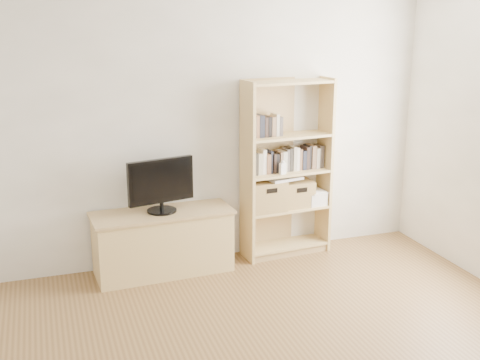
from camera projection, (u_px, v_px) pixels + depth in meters
name	position (u px, v px, depth m)	size (l,w,h in m)	color
back_wall	(199.00, 127.00, 5.58)	(4.50, 0.02, 2.60)	beige
tv_stand	(163.00, 243.00, 5.51)	(1.23, 0.46, 0.56)	tan
bookshelf	(287.00, 169.00, 5.81)	(0.87, 0.31, 1.73)	tan
television	(161.00, 186.00, 5.36)	(0.62, 0.05, 0.48)	black
books_row_mid	(286.00, 159.00, 5.80)	(0.82, 0.16, 0.22)	#504845
books_row_upper	(269.00, 126.00, 5.64)	(0.37, 0.14, 0.20)	#504845
baby_monitor	(283.00, 169.00, 5.68)	(0.06, 0.04, 0.11)	white
basket_left	(265.00, 195.00, 5.78)	(0.35, 0.29, 0.29)	olive
basket_right	(296.00, 193.00, 5.92)	(0.31, 0.25, 0.25)	olive
laptop	(283.00, 178.00, 5.80)	(0.33, 0.23, 0.03)	silver
magazine_stack	(313.00, 197.00, 6.01)	(0.19, 0.27, 0.12)	silver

